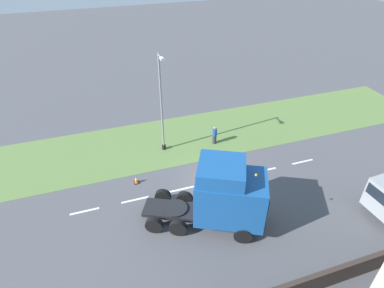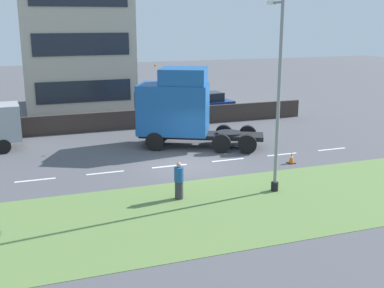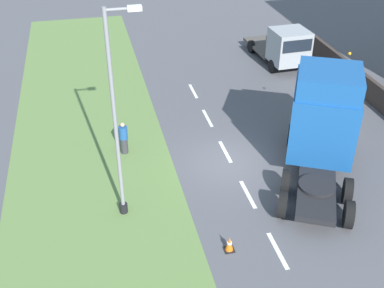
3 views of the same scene
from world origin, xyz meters
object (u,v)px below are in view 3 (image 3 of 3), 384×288
at_px(pedestrian, 124,138).
at_px(traffic_cone_lead, 229,244).
at_px(lorry_cab, 323,117).
at_px(lamp_post, 118,129).
at_px(flatbed_truck, 285,47).

xyz_separation_m(pedestrian, traffic_cone_lead, (2.84, -6.95, -0.47)).
relative_size(lorry_cab, traffic_cone_lead, 12.41).
bearing_deg(pedestrian, lamp_post, -95.70).
bearing_deg(pedestrian, flatbed_truck, 34.79).
height_order(flatbed_truck, traffic_cone_lead, flatbed_truck).
bearing_deg(lamp_post, pedestrian, 84.30).
height_order(lorry_cab, pedestrian, lorry_cab).
bearing_deg(traffic_cone_lead, lorry_cab, 39.01).
distance_m(pedestrian, traffic_cone_lead, 7.52).
xyz_separation_m(lorry_cab, lamp_post, (-8.53, -1.46, 1.41)).
bearing_deg(traffic_cone_lead, lamp_post, 139.02).
distance_m(lamp_post, traffic_cone_lead, 5.48).
bearing_deg(flatbed_truck, pedestrian, 31.97).
relative_size(lamp_post, pedestrian, 5.04).
relative_size(lamp_post, traffic_cone_lead, 13.55).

